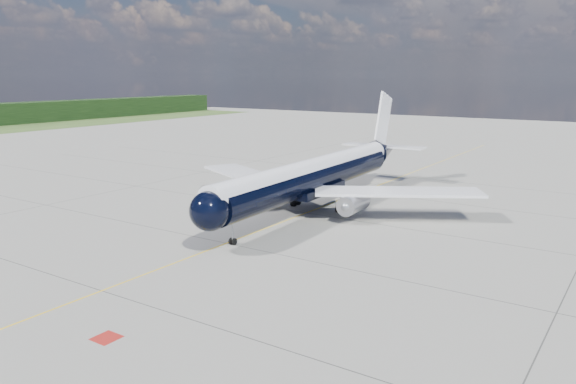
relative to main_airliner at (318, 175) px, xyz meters
name	(u,v)px	position (x,y,z in m)	size (l,w,h in m)	color
ground	(327,205)	(-0.01, 2.42, -4.34)	(320.00, 320.00, 0.00)	gray
taxiway_centerline	(306,213)	(-0.01, -2.58, -4.33)	(0.16, 160.00, 0.01)	yellow
red_marking	(106,338)	(6.79, -37.58, -4.33)	(1.60, 1.60, 0.01)	maroon
main_airliner	(318,175)	(0.00, 0.00, 0.00)	(39.73, 48.38, 13.98)	black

